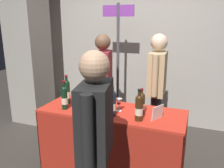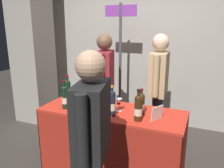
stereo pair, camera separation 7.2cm
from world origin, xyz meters
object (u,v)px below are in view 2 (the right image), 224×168
object	(u,v)px
wine_glass_mid	(79,100)
taster_foreground_right	(92,136)
featured_wine_bottle	(138,107)
display_bottle_0	(112,103)
wine_glass_near_vendor	(108,104)
vendor_presenter	(159,82)
booth_signpost	(120,55)
tasting_table	(112,131)
wine_glass_near_taster	(119,102)
concrete_pillar	(30,26)

from	to	relation	value
wine_glass_mid	taster_foreground_right	xyz separation A→B (m)	(0.55, -0.74, 0.03)
featured_wine_bottle	taster_foreground_right	bearing A→B (deg)	-102.09
display_bottle_0	wine_glass_mid	bearing A→B (deg)	176.07
wine_glass_near_vendor	featured_wine_bottle	bearing A→B (deg)	-15.44
wine_glass_near_vendor	vendor_presenter	bearing A→B (deg)	65.40
featured_wine_bottle	booth_signpost	xyz separation A→B (m)	(-0.68, 1.31, 0.30)
featured_wine_bottle	vendor_presenter	world-z (taller)	vendor_presenter
vendor_presenter	booth_signpost	size ratio (longest dim) A/B	0.79
display_bottle_0	wine_glass_near_vendor	distance (m)	0.13
featured_wine_bottle	vendor_presenter	size ratio (longest dim) A/B	0.20
wine_glass_near_vendor	vendor_presenter	size ratio (longest dim) A/B	0.08
taster_foreground_right	booth_signpost	world-z (taller)	booth_signpost
wine_glass_near_vendor	taster_foreground_right	world-z (taller)	taster_foreground_right
tasting_table	display_bottle_0	world-z (taller)	display_bottle_0
tasting_table	featured_wine_bottle	bearing A→B (deg)	-24.93
featured_wine_bottle	booth_signpost	distance (m)	1.51
display_bottle_0	wine_glass_near_taster	bearing A→B (deg)	82.16
tasting_table	booth_signpost	world-z (taller)	booth_signpost
featured_wine_bottle	taster_foreground_right	xyz separation A→B (m)	(-0.15, -0.69, -0.00)
featured_wine_bottle	wine_glass_near_taster	bearing A→B (deg)	149.18
tasting_table	taster_foreground_right	distance (m)	0.96
vendor_presenter	taster_foreground_right	distance (m)	1.63
vendor_presenter	booth_signpost	world-z (taller)	booth_signpost
wine_glass_mid	booth_signpost	world-z (taller)	booth_signpost
display_bottle_0	vendor_presenter	size ratio (longest dim) A/B	0.20
display_bottle_0	wine_glass_mid	size ratio (longest dim) A/B	2.12
concrete_pillar	vendor_presenter	distance (m)	2.38
vendor_presenter	featured_wine_bottle	bearing A→B (deg)	-3.72
tasting_table	booth_signpost	xyz separation A→B (m)	(-0.34, 1.14, 0.70)
taster_foreground_right	booth_signpost	size ratio (longest dim) A/B	0.77
concrete_pillar	wine_glass_mid	distance (m)	2.06
display_bottle_0	booth_signpost	xyz separation A→B (m)	(-0.40, 1.29, 0.30)
booth_signpost	wine_glass_near_vendor	bearing A→B (deg)	-75.53
wine_glass_near_taster	tasting_table	bearing A→B (deg)	178.62
vendor_presenter	concrete_pillar	bearing A→B (deg)	-98.45
tasting_table	vendor_presenter	bearing A→B (deg)	65.49
wine_glass_mid	taster_foreground_right	distance (m)	0.92
featured_wine_bottle	vendor_presenter	bearing A→B (deg)	89.61
wine_glass_near_vendor	display_bottle_0	bearing A→B (deg)	-44.63
tasting_table	wine_glass_near_vendor	size ratio (longest dim) A/B	12.48
featured_wine_bottle	wine_glass_mid	distance (m)	0.70
wine_glass_near_taster	display_bottle_0	bearing A→B (deg)	-97.84
concrete_pillar	vendor_presenter	world-z (taller)	concrete_pillar
wine_glass_near_vendor	wine_glass_near_taster	size ratio (longest dim) A/B	0.89
concrete_pillar	taster_foreground_right	size ratio (longest dim) A/B	2.15
taster_foreground_right	concrete_pillar	bearing A→B (deg)	35.75
tasting_table	wine_glass_mid	world-z (taller)	wine_glass_mid
taster_foreground_right	tasting_table	bearing A→B (deg)	-0.27
concrete_pillar	wine_glass_near_taster	world-z (taller)	concrete_pillar
featured_wine_bottle	display_bottle_0	world-z (taller)	display_bottle_0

